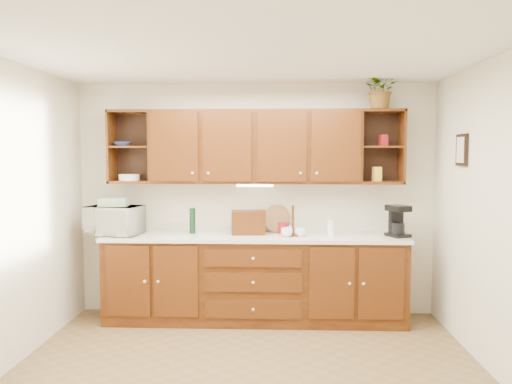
# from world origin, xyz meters

# --- Properties ---
(floor) EXTENTS (4.00, 4.00, 0.00)m
(floor) POSITION_xyz_m (0.00, 0.00, 0.00)
(floor) COLOR brown
(floor) RESTS_ON ground
(ceiling) EXTENTS (4.00, 4.00, 0.00)m
(ceiling) POSITION_xyz_m (0.00, 0.00, 2.60)
(ceiling) COLOR white
(ceiling) RESTS_ON back_wall
(back_wall) EXTENTS (4.00, 0.00, 4.00)m
(back_wall) POSITION_xyz_m (0.00, 1.75, 1.30)
(back_wall) COLOR beige
(back_wall) RESTS_ON floor
(right_wall) EXTENTS (0.00, 3.50, 3.50)m
(right_wall) POSITION_xyz_m (2.00, 0.00, 1.30)
(right_wall) COLOR beige
(right_wall) RESTS_ON floor
(base_cabinets) EXTENTS (3.20, 0.60, 0.90)m
(base_cabinets) POSITION_xyz_m (0.00, 1.45, 0.45)
(base_cabinets) COLOR #351406
(base_cabinets) RESTS_ON floor
(countertop) EXTENTS (3.24, 0.64, 0.04)m
(countertop) POSITION_xyz_m (0.00, 1.44, 0.92)
(countertop) COLOR silver
(countertop) RESTS_ON base_cabinets
(upper_cabinets) EXTENTS (3.20, 0.33, 0.80)m
(upper_cabinets) POSITION_xyz_m (0.01, 1.59, 1.89)
(upper_cabinets) COLOR #351406
(upper_cabinets) RESTS_ON back_wall
(undercabinet_light) EXTENTS (0.40, 0.05, 0.02)m
(undercabinet_light) POSITION_xyz_m (0.00, 1.53, 1.47)
(undercabinet_light) COLOR white
(undercabinet_light) RESTS_ON upper_cabinets
(framed_picture) EXTENTS (0.03, 0.24, 0.30)m
(framed_picture) POSITION_xyz_m (1.98, 0.90, 1.85)
(framed_picture) COLOR black
(framed_picture) RESTS_ON right_wall
(wicker_basket) EXTENTS (0.26, 0.26, 0.16)m
(wicker_basket) POSITION_xyz_m (-1.52, 1.35, 1.02)
(wicker_basket) COLOR #9E7042
(wicker_basket) RESTS_ON countertop
(microwave) EXTENTS (0.62, 0.47, 0.31)m
(microwave) POSITION_xyz_m (-1.52, 1.42, 1.10)
(microwave) COLOR #EDE6CD
(microwave) RESTS_ON countertop
(towel_stack) EXTENTS (0.30, 0.23, 0.09)m
(towel_stack) POSITION_xyz_m (-1.52, 1.42, 1.30)
(towel_stack) COLOR #D4C163
(towel_stack) RESTS_ON microwave
(wine_bottle) EXTENTS (0.08, 0.08, 0.28)m
(wine_bottle) POSITION_xyz_m (-0.69, 1.54, 1.08)
(wine_bottle) COLOR black
(wine_bottle) RESTS_ON countertop
(woven_tray) EXTENTS (0.32, 0.16, 0.31)m
(woven_tray) POSITION_xyz_m (0.24, 1.66, 0.95)
(woven_tray) COLOR #9E7042
(woven_tray) RESTS_ON countertop
(bread_box) EXTENTS (0.38, 0.25, 0.26)m
(bread_box) POSITION_xyz_m (-0.07, 1.51, 1.07)
(bread_box) COLOR #351406
(bread_box) RESTS_ON countertop
(mug_tree) EXTENTS (0.30, 0.30, 0.33)m
(mug_tree) POSITION_xyz_m (0.41, 1.40, 0.99)
(mug_tree) COLOR #351406
(mug_tree) RESTS_ON countertop
(canister_red) EXTENTS (0.16, 0.16, 0.13)m
(canister_red) POSITION_xyz_m (0.32, 1.54, 1.00)
(canister_red) COLOR maroon
(canister_red) RESTS_ON countertop
(canister_white) EXTENTS (0.09, 0.09, 0.18)m
(canister_white) POSITION_xyz_m (0.82, 1.40, 1.03)
(canister_white) COLOR white
(canister_white) RESTS_ON countertop
(canister_yellow) EXTENTS (0.10, 0.10, 0.10)m
(canister_yellow) POSITION_xyz_m (1.52, 1.48, 0.99)
(canister_yellow) COLOR yellow
(canister_yellow) RESTS_ON countertop
(coffee_maker) EXTENTS (0.26, 0.29, 0.33)m
(coffee_maker) POSITION_xyz_m (1.52, 1.42, 1.10)
(coffee_maker) COLOR black
(coffee_maker) RESTS_ON countertop
(bowl_stack) EXTENTS (0.23, 0.23, 0.05)m
(bowl_stack) POSITION_xyz_m (-1.46, 1.55, 1.92)
(bowl_stack) COLOR navy
(bowl_stack) RESTS_ON upper_cabinets
(plate_stack) EXTENTS (0.29, 0.29, 0.07)m
(plate_stack) POSITION_xyz_m (-1.39, 1.57, 1.56)
(plate_stack) COLOR white
(plate_stack) RESTS_ON upper_cabinets
(pantry_box_yellow) EXTENTS (0.10, 0.08, 0.15)m
(pantry_box_yellow) POSITION_xyz_m (1.32, 1.55, 1.60)
(pantry_box_yellow) COLOR yellow
(pantry_box_yellow) RESTS_ON upper_cabinets
(pantry_box_red) EXTENTS (0.09, 0.08, 0.12)m
(pantry_box_red) POSITION_xyz_m (1.38, 1.56, 1.96)
(pantry_box_red) COLOR maroon
(pantry_box_red) RESTS_ON upper_cabinets
(potted_plant) EXTENTS (0.43, 0.39, 0.42)m
(potted_plant) POSITION_xyz_m (1.34, 1.52, 2.50)
(potted_plant) COLOR #999999
(potted_plant) RESTS_ON upper_cabinets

